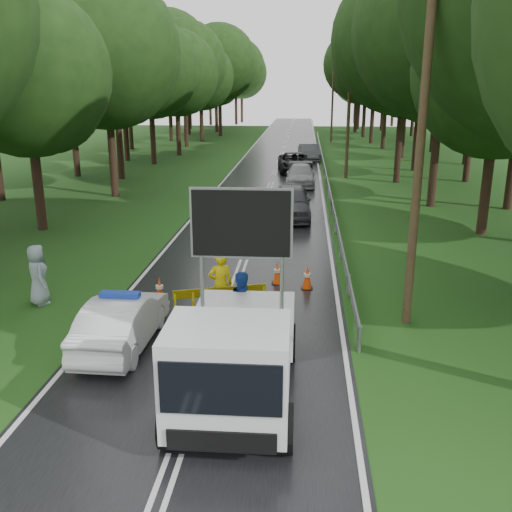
# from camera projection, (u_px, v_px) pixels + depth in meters

# --- Properties ---
(ground) EXTENTS (160.00, 160.00, 0.00)m
(ground) POSITION_uv_depth(u_px,v_px,m) (214.00, 346.00, 14.68)
(ground) COLOR #1A4814
(ground) RESTS_ON ground
(road) EXTENTS (7.00, 140.00, 0.02)m
(road) POSITION_uv_depth(u_px,v_px,m) (275.00, 173.00, 43.28)
(road) COLOR black
(road) RESTS_ON ground
(guardrail) EXTENTS (0.12, 60.06, 0.70)m
(guardrail) POSITION_uv_depth(u_px,v_px,m) (324.00, 167.00, 42.51)
(guardrail) COLOR gray
(guardrail) RESTS_ON ground
(utility_pole_near) EXTENTS (1.40, 0.24, 10.00)m
(utility_pole_near) POSITION_uv_depth(u_px,v_px,m) (421.00, 141.00, 14.70)
(utility_pole_near) COLOR #3F2D1D
(utility_pole_near) RESTS_ON ground
(utility_pole_mid) EXTENTS (1.40, 0.24, 10.00)m
(utility_pole_mid) POSITION_uv_depth(u_px,v_px,m) (349.00, 105.00, 39.49)
(utility_pole_mid) COLOR #3F2D1D
(utility_pole_mid) RESTS_ON ground
(utility_pole_far) EXTENTS (1.40, 0.24, 10.00)m
(utility_pole_far) POSITION_uv_depth(u_px,v_px,m) (333.00, 97.00, 64.28)
(utility_pole_far) COLOR #3F2D1D
(utility_pole_far) RESTS_ON ground
(police_sedan) EXTENTS (1.50, 4.10, 1.47)m
(police_sedan) POSITION_uv_depth(u_px,v_px,m) (122.00, 322.00, 14.50)
(police_sedan) COLOR white
(police_sedan) RESTS_ON ground
(work_truck) EXTENTS (2.49, 5.45, 4.32)m
(work_truck) POSITION_uv_depth(u_px,v_px,m) (235.00, 354.00, 11.70)
(work_truck) COLOR gray
(work_truck) RESTS_ON ground
(barrier) EXTENTS (2.50, 0.85, 1.08)m
(barrier) POSITION_uv_depth(u_px,v_px,m) (220.00, 296.00, 15.87)
(barrier) COLOR #D8C70B
(barrier) RESTS_ON ground
(officer) EXTENTS (0.81, 0.64, 1.93)m
(officer) POSITION_uv_depth(u_px,v_px,m) (221.00, 285.00, 16.32)
(officer) COLOR yellow
(officer) RESTS_ON ground
(civilian) EXTENTS (1.12, 1.02, 1.86)m
(civilian) POSITION_uv_depth(u_px,v_px,m) (244.00, 306.00, 14.83)
(civilian) COLOR navy
(civilian) RESTS_ON ground
(bystander_right) EXTENTS (1.01, 1.09, 1.87)m
(bystander_right) POSITION_uv_depth(u_px,v_px,m) (38.00, 275.00, 17.26)
(bystander_right) COLOR #8594A0
(bystander_right) RESTS_ON ground
(queue_car_first) EXTENTS (2.04, 4.85, 1.64)m
(queue_car_first) POSITION_uv_depth(u_px,v_px,m) (291.00, 202.00, 28.46)
(queue_car_first) COLOR #404247
(queue_car_first) RESTS_ON ground
(queue_car_second) EXTENTS (1.93, 4.66, 1.35)m
(queue_car_second) POSITION_uv_depth(u_px,v_px,m) (301.00, 175.00, 37.75)
(queue_car_second) COLOR #9EA2A6
(queue_car_second) RESTS_ON ground
(queue_car_third) EXTENTS (2.85, 5.38, 1.44)m
(queue_car_third) POSITION_uv_depth(u_px,v_px,m) (295.00, 162.00, 43.50)
(queue_car_third) COLOR black
(queue_car_third) RESTS_ON ground
(queue_car_fourth) EXTENTS (2.04, 4.50, 1.43)m
(queue_car_fourth) POSITION_uv_depth(u_px,v_px,m) (309.00, 152.00, 49.83)
(queue_car_fourth) COLOR #3E4246
(queue_car_fourth) RESTS_ON ground
(cone_near_left) EXTENTS (0.35, 0.35, 0.73)m
(cone_near_left) POSITION_uv_depth(u_px,v_px,m) (71.00, 346.00, 13.90)
(cone_near_left) COLOR black
(cone_near_left) RESTS_ON ground
(cone_center) EXTENTS (0.33, 0.33, 0.69)m
(cone_center) POSITION_uv_depth(u_px,v_px,m) (233.00, 335.00, 14.54)
(cone_center) COLOR black
(cone_center) RESTS_ON ground
(cone_far) EXTENTS (0.38, 0.38, 0.80)m
(cone_far) POSITION_uv_depth(u_px,v_px,m) (277.00, 273.00, 19.13)
(cone_far) COLOR black
(cone_far) RESTS_ON ground
(cone_left_mid) EXTENTS (0.38, 0.38, 0.80)m
(cone_left_mid) POSITION_uv_depth(u_px,v_px,m) (160.00, 290.00, 17.60)
(cone_left_mid) COLOR black
(cone_left_mid) RESTS_ON ground
(cone_right) EXTENTS (0.38, 0.38, 0.81)m
(cone_right) POSITION_uv_depth(u_px,v_px,m) (307.00, 278.00, 18.66)
(cone_right) COLOR black
(cone_right) RESTS_ON ground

